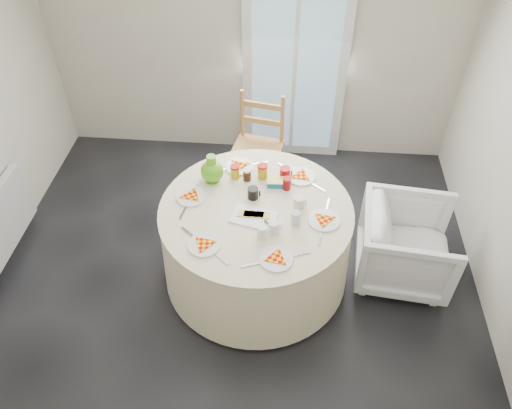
# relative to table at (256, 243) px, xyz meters

# --- Properties ---
(floor) EXTENTS (4.00, 4.00, 0.00)m
(floor) POSITION_rel_table_xyz_m (-0.17, -0.22, -0.38)
(floor) COLOR black
(floor) RESTS_ON ground
(wall_back) EXTENTS (4.00, 0.02, 2.60)m
(wall_back) POSITION_rel_table_xyz_m (-0.17, 1.78, 0.93)
(wall_back) COLOR #BCB5A3
(wall_back) RESTS_ON floor
(glass_door) EXTENTS (1.00, 0.08, 2.10)m
(glass_door) POSITION_rel_table_xyz_m (0.23, 1.73, 0.68)
(glass_door) COLOR silver
(glass_door) RESTS_ON floor
(table) EXTENTS (1.50, 1.50, 0.76)m
(table) POSITION_rel_table_xyz_m (0.00, 0.00, 0.00)
(table) COLOR beige
(table) RESTS_ON floor
(wooden_chair) EXTENTS (0.52, 0.50, 1.00)m
(wooden_chair) POSITION_rel_table_xyz_m (-0.08, 1.06, 0.09)
(wooden_chair) COLOR #AB843A
(wooden_chair) RESTS_ON floor
(armchair) EXTENTS (0.75, 0.79, 0.74)m
(armchair) POSITION_rel_table_xyz_m (1.20, 0.11, 0.02)
(armchair) COLOR white
(armchair) RESTS_ON floor
(place_settings) EXTENTS (1.60, 1.60, 0.02)m
(place_settings) POSITION_rel_table_xyz_m (0.00, -0.00, 0.40)
(place_settings) COLOR silver
(place_settings) RESTS_ON table
(jar_cluster) EXTENTS (0.52, 0.37, 0.14)m
(jar_cluster) POSITION_rel_table_xyz_m (-0.00, 0.30, 0.45)
(jar_cluster) COLOR olive
(jar_cluster) RESTS_ON table
(butter_tub) EXTENTS (0.14, 0.10, 0.05)m
(butter_tub) POSITION_rel_table_xyz_m (0.13, 0.28, 0.41)
(butter_tub) COLOR #056E9A
(butter_tub) RESTS_ON table
(green_pitcher) EXTENTS (0.20, 0.20, 0.23)m
(green_pitcher) POSITION_rel_table_xyz_m (-0.37, 0.30, 0.49)
(green_pitcher) COLOR #5AB218
(green_pitcher) RESTS_ON table
(cheese_platter) EXTENTS (0.36, 0.28, 0.04)m
(cheese_platter) POSITION_rel_table_xyz_m (-0.01, -0.10, 0.40)
(cheese_platter) COLOR white
(cheese_platter) RESTS_ON table
(mugs_glasses) EXTENTS (0.80, 0.80, 0.11)m
(mugs_glasses) POSITION_rel_table_xyz_m (0.15, 0.00, 0.44)
(mugs_glasses) COLOR gray
(mugs_glasses) RESTS_ON table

